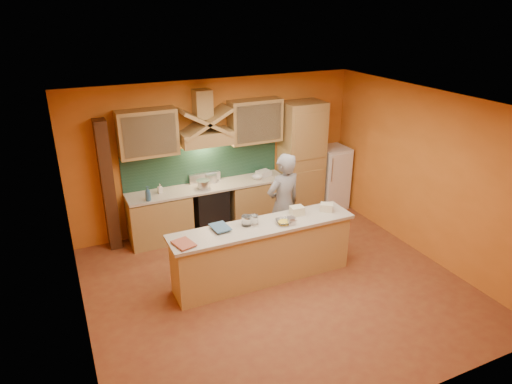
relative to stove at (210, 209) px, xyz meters
name	(u,v)px	position (x,y,z in m)	size (l,w,h in m)	color
floor	(277,286)	(0.30, -2.20, -0.45)	(5.50, 5.00, 0.01)	brown
ceiling	(281,105)	(0.30, -2.20, 2.35)	(5.50, 5.00, 0.01)	white
wall_back	(218,154)	(0.30, 0.30, 0.95)	(5.50, 0.02, 2.80)	orange
wall_front	(399,300)	(0.30, -4.70, 0.95)	(5.50, 0.02, 2.80)	orange
wall_left	(73,243)	(-2.45, -2.20, 0.95)	(0.02, 5.00, 2.80)	orange
wall_right	(426,175)	(3.05, -2.20, 0.95)	(0.02, 5.00, 2.80)	orange
base_cabinet_left	(160,219)	(-0.95, 0.00, -0.02)	(1.10, 0.60, 0.86)	tan
base_cabinet_right	(256,201)	(0.95, 0.00, -0.02)	(1.10, 0.60, 0.86)	tan
counter_top	(209,187)	(0.00, 0.00, 0.45)	(3.00, 0.62, 0.04)	beige
stove	(210,209)	(0.00, 0.00, 0.00)	(0.60, 0.58, 0.90)	black
backsplash	(203,164)	(0.00, 0.28, 0.80)	(3.00, 0.03, 0.70)	#1A3A2B
range_hood	(206,138)	(0.00, 0.05, 1.37)	(0.92, 0.50, 0.24)	tan
hood_chimney	(202,104)	(0.00, 0.15, 1.95)	(0.30, 0.30, 0.50)	tan
upper_cabinet_left	(148,133)	(-1.00, 0.12, 1.55)	(1.00, 0.35, 0.80)	tan
upper_cabinet_right	(255,121)	(1.00, 0.12, 1.55)	(1.00, 0.35, 0.80)	tan
pantry_column	(301,159)	(1.95, 0.00, 0.70)	(0.80, 0.60, 2.30)	tan
fridge	(331,177)	(2.70, 0.00, 0.20)	(0.58, 0.60, 1.30)	white
trim_column_left	(108,186)	(-1.75, 0.15, 0.70)	(0.20, 0.30, 2.30)	#472816
island_body	(263,254)	(0.20, -1.90, -0.01)	(2.80, 0.55, 0.88)	tan
island_top	(263,226)	(0.20, -1.90, 0.47)	(2.90, 0.62, 0.05)	beige
person	(283,205)	(0.87, -1.29, 0.45)	(0.66, 0.43, 1.80)	gray
pot_large	(204,185)	(-0.13, -0.10, 0.53)	(0.21, 0.21, 0.17)	#B1B2B8
pot_small	(211,179)	(0.11, 0.15, 0.53)	(0.21, 0.21, 0.16)	silver
soap_bottle_a	(160,188)	(-0.89, 0.03, 0.56)	(0.08, 0.08, 0.17)	white
soap_bottle_b	(148,194)	(-1.16, -0.22, 0.60)	(0.10, 0.10, 0.26)	#2F5A83
bowl_back	(257,177)	(0.95, -0.07, 0.50)	(0.20, 0.20, 0.06)	silver
dish_rack	(264,173)	(1.15, 0.06, 0.52)	(0.26, 0.21, 0.09)	silver
book_lower	(176,247)	(-1.18, -2.03, 0.51)	(0.25, 0.33, 0.03)	#AE553E
book_upper	(213,229)	(-0.56, -1.78, 0.53)	(0.24, 0.33, 0.03)	#3F668C
jar_large	(247,221)	(-0.03, -1.81, 0.57)	(0.15, 0.15, 0.15)	white
jar_small	(254,220)	(0.08, -1.83, 0.57)	(0.13, 0.13, 0.15)	white
kitchen_scale	(291,221)	(0.59, -2.06, 0.54)	(0.11, 0.11, 0.09)	silver
mixing_bowl	(284,222)	(0.51, -2.00, 0.53)	(0.25, 0.25, 0.06)	silver
cloth	(288,219)	(0.63, -1.88, 0.50)	(0.24, 0.18, 0.02)	beige
grocery_bag_a	(297,211)	(0.84, -1.80, 0.56)	(0.20, 0.16, 0.13)	beige
grocery_bag_b	(326,207)	(1.34, -1.87, 0.56)	(0.20, 0.15, 0.12)	beige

